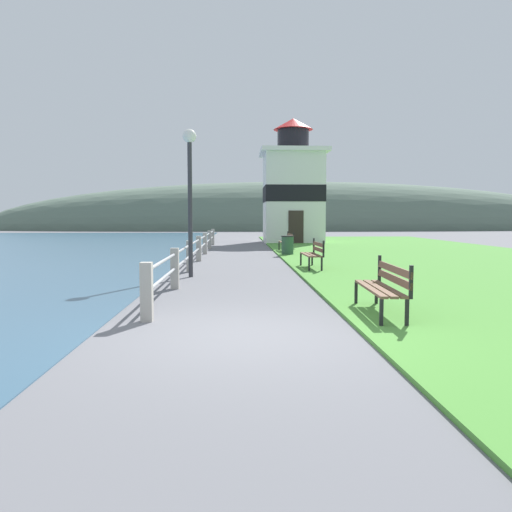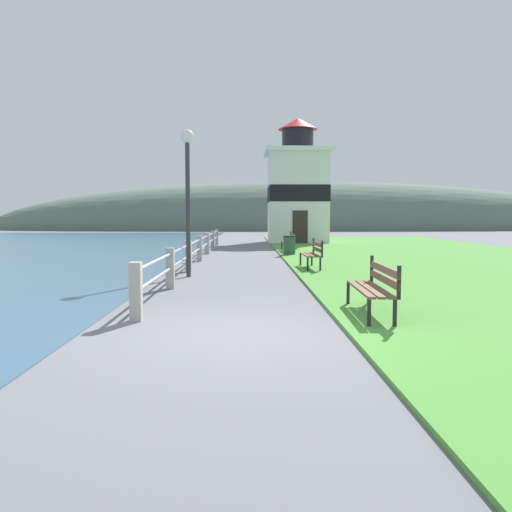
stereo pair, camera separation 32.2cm
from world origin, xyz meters
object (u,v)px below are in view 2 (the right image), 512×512
at_px(lighthouse, 297,190).
at_px(trash_bin, 289,246).
at_px(park_bench_far, 290,241).
at_px(lamp_post, 188,176).
at_px(park_bench_near, 375,284).
at_px(park_bench_midway, 313,253).

bearing_deg(lighthouse, trash_bin, -97.46).
distance_m(park_bench_far, trash_bin, 1.85).
bearing_deg(lamp_post, trash_bin, 65.11).
bearing_deg(trash_bin, lamp_post, -114.89).
height_order(park_bench_near, trash_bin, park_bench_near).
bearing_deg(trash_bin, park_bench_near, -88.72).
xyz_separation_m(park_bench_far, lamp_post, (-3.56, -9.11, 2.20)).
relative_size(lighthouse, trash_bin, 9.20).
relative_size(park_bench_far, lighthouse, 0.25).
bearing_deg(park_bench_midway, park_bench_near, 89.16).
xyz_separation_m(trash_bin, lamp_post, (-3.37, -7.27, 2.31)).
xyz_separation_m(park_bench_near, park_bench_far, (-0.11, 14.68, -0.00)).
xyz_separation_m(park_bench_near, park_bench_midway, (-0.05, 7.24, -0.00)).
relative_size(park_bench_near, trash_bin, 2.30).
relative_size(park_bench_midway, trash_bin, 2.02).
bearing_deg(park_bench_near, lighthouse, -90.32).
relative_size(park_bench_near, park_bench_midway, 1.14).
xyz_separation_m(park_bench_near, lighthouse, (1.10, 23.45, 2.77)).
bearing_deg(park_bench_far, park_bench_near, 88.45).
relative_size(park_bench_midway, lamp_post, 0.43).
height_order(park_bench_midway, lighthouse, lighthouse).
bearing_deg(park_bench_midway, park_bench_far, -90.74).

